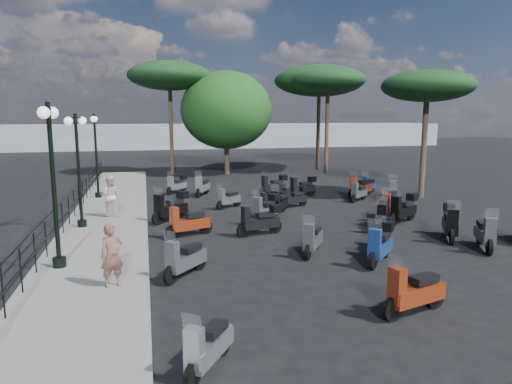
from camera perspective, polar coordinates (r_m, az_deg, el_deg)
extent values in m
plane|color=black|center=(16.81, 3.99, -4.66)|extent=(120.00, 120.00, 0.00)
cube|color=slate|center=(19.01, -17.99, -3.21)|extent=(3.00, 30.00, 0.15)
cylinder|color=black|center=(10.41, -29.09, -10.86)|extent=(0.04, 0.04, 1.10)
cylinder|color=black|center=(11.66, -27.33, -8.58)|extent=(0.04, 0.04, 1.10)
cylinder|color=black|center=(12.94, -25.93, -6.75)|extent=(0.04, 0.04, 1.10)
cylinder|color=black|center=(14.23, -24.79, -5.24)|extent=(0.04, 0.04, 1.10)
cylinder|color=black|center=(15.54, -23.84, -3.99)|extent=(0.04, 0.04, 1.10)
cylinder|color=black|center=(16.85, -23.05, -2.93)|extent=(0.04, 0.04, 1.10)
cylinder|color=black|center=(18.18, -22.37, -2.02)|extent=(0.04, 0.04, 1.10)
cylinder|color=black|center=(19.51, -21.79, -1.24)|extent=(0.04, 0.04, 1.10)
cylinder|color=black|center=(20.84, -21.28, -0.55)|extent=(0.04, 0.04, 1.10)
cylinder|color=black|center=(22.18, -20.83, 0.05)|extent=(0.04, 0.04, 1.10)
cylinder|color=black|center=(23.53, -20.43, 0.58)|extent=(0.04, 0.04, 1.10)
cylinder|color=black|center=(24.87, -20.08, 1.06)|extent=(0.04, 0.04, 1.10)
cylinder|color=black|center=(26.22, -19.76, 1.48)|extent=(0.04, 0.04, 1.10)
cylinder|color=black|center=(27.57, -19.47, 1.87)|extent=(0.04, 0.04, 1.10)
cylinder|color=black|center=(28.92, -19.21, 2.22)|extent=(0.04, 0.04, 1.10)
cylinder|color=black|center=(30.27, -18.97, 2.53)|extent=(0.04, 0.04, 1.10)
cylinder|color=black|center=(31.63, -18.76, 2.82)|extent=(0.04, 0.04, 1.10)
cube|color=black|center=(18.75, -22.17, -0.02)|extent=(0.04, 26.00, 0.04)
cube|color=black|center=(18.84, -22.07, -1.61)|extent=(0.04, 26.00, 0.04)
cylinder|color=black|center=(13.29, -23.36, -8.05)|extent=(0.34, 0.34, 0.26)
cylinder|color=black|center=(12.85, -23.95, 0.60)|extent=(0.12, 0.12, 4.30)
cylinder|color=black|center=(12.72, -24.56, 9.49)|extent=(0.07, 0.97, 0.04)
sphere|color=white|center=(13.20, -24.08, 9.02)|extent=(0.30, 0.30, 0.30)
sphere|color=white|center=(12.25, -25.02, 8.98)|extent=(0.30, 0.30, 0.30)
cylinder|color=black|center=(17.66, -20.91, -3.68)|extent=(0.32, 0.32, 0.24)
cylinder|color=black|center=(17.35, -21.28, 2.44)|extent=(0.11, 0.11, 4.04)
cylinder|color=black|center=(17.24, -21.66, 8.61)|extent=(0.38, 0.85, 0.04)
sphere|color=white|center=(17.63, -20.89, 8.34)|extent=(0.28, 0.28, 0.28)
sphere|color=white|center=(16.85, -22.42, 8.22)|extent=(0.28, 0.28, 0.28)
cylinder|color=black|center=(23.70, -19.08, -0.33)|extent=(0.32, 0.32, 0.24)
cylinder|color=black|center=(23.47, -19.33, 4.26)|extent=(0.11, 0.11, 4.05)
cylinder|color=black|center=(23.39, -19.59, 8.83)|extent=(0.07, 0.91, 0.04)
sphere|color=white|center=(23.84, -19.51, 8.60)|extent=(0.28, 0.28, 0.28)
sphere|color=white|center=(22.93, -19.64, 8.57)|extent=(0.28, 0.28, 0.28)
imported|color=brown|center=(11.23, -17.56, -7.56)|extent=(0.64, 0.54, 1.50)
imported|color=beige|center=(18.96, -17.79, -0.47)|extent=(0.85, 0.69, 1.64)
cylinder|color=black|center=(7.50, -7.94, -21.82)|extent=(0.33, 0.41, 0.44)
cylinder|color=black|center=(8.35, -4.07, -18.28)|extent=(0.33, 0.41, 0.44)
cube|color=#A7A9B1|center=(7.87, -5.74, -18.77)|extent=(0.94, 1.15, 0.31)
cube|color=black|center=(7.88, -5.24, -16.64)|extent=(0.54, 0.61, 0.13)
cube|color=#A7A9B1|center=(7.35, -7.73, -18.74)|extent=(0.34, 0.32, 0.64)
plane|color=white|center=(7.12, -8.03, -16.01)|extent=(0.33, 0.26, 0.34)
cylinder|color=black|center=(11.57, -10.62, -10.16)|extent=(0.40, 0.43, 0.49)
cylinder|color=black|center=(12.49, -7.06, -8.58)|extent=(0.40, 0.43, 0.49)
cube|color=#4E5056|center=(12.01, -8.64, -8.45)|extent=(1.15, 1.22, 0.35)
cube|color=black|center=(12.06, -8.18, -6.94)|extent=(0.64, 0.66, 0.14)
cube|color=#4E5056|center=(11.49, -10.43, -7.84)|extent=(0.38, 0.37, 0.71)
plane|color=white|center=(11.31, -10.70, -5.70)|extent=(0.34, 0.32, 0.38)
cylinder|color=black|center=(15.63, -10.40, -4.94)|extent=(0.51, 0.27, 0.50)
cylinder|color=black|center=(16.16, -6.33, -4.36)|extent=(0.51, 0.27, 0.50)
cube|color=maroon|center=(15.86, -8.18, -3.96)|extent=(1.40, 0.81, 0.36)
cube|color=black|center=(15.87, -7.63, -2.86)|extent=(0.70, 0.51, 0.15)
cube|color=maroon|center=(15.55, -10.17, -3.18)|extent=(0.33, 0.37, 0.73)
plane|color=white|center=(15.43, -10.44, -1.51)|extent=(0.22, 0.40, 0.39)
cylinder|color=black|center=(15.62, -1.56, -4.81)|extent=(0.50, 0.20, 0.49)
cylinder|color=black|center=(16.15, 2.40, -4.34)|extent=(0.50, 0.20, 0.49)
cube|color=black|center=(15.85, 0.62, -3.92)|extent=(1.37, 0.62, 0.35)
cube|color=black|center=(15.86, 1.18, -2.85)|extent=(0.66, 0.43, 0.14)
cube|color=black|center=(15.54, -1.30, -3.11)|extent=(0.28, 0.35, 0.71)
plane|color=white|center=(15.43, -1.51, -1.47)|extent=(0.16, 0.39, 0.38)
cube|color=black|center=(16.01, 2.48, -2.07)|extent=(0.41, 0.39, 0.26)
cylinder|color=black|center=(17.75, -12.18, -3.21)|extent=(0.48, 0.43, 0.53)
cylinder|color=black|center=(18.64, -9.15, -2.50)|extent=(0.48, 0.43, 0.53)
cube|color=black|center=(18.18, -10.52, -2.20)|extent=(1.34, 1.22, 0.38)
cube|color=black|center=(18.25, -10.12, -1.16)|extent=(0.72, 0.68, 0.16)
cube|color=black|center=(17.70, -12.02, -1.55)|extent=(0.40, 0.41, 0.78)
plane|color=white|center=(17.57, -12.24, 0.02)|extent=(0.34, 0.38, 0.41)
cube|color=black|center=(18.52, -9.16, -0.35)|extent=(0.52, 0.51, 0.29)
cylinder|color=black|center=(24.34, -10.70, 0.16)|extent=(0.37, 0.38, 0.44)
cylinder|color=black|center=(25.18, -9.05, 0.52)|extent=(0.37, 0.38, 0.44)
cube|color=#A7A9B1|center=(24.77, -9.80, 0.74)|extent=(1.06, 1.09, 0.31)
cube|color=black|center=(24.85, -9.59, 1.38)|extent=(0.58, 0.59, 0.13)
cube|color=#A7A9B1|center=(24.33, -10.61, 1.17)|extent=(0.34, 0.34, 0.65)
plane|color=white|center=(24.23, -10.73, 2.13)|extent=(0.30, 0.30, 0.34)
cube|color=black|center=(25.11, -9.06, 1.86)|extent=(0.43, 0.43, 0.24)
cylinder|color=black|center=(9.89, 16.72, -13.86)|extent=(0.52, 0.24, 0.51)
cylinder|color=black|center=(10.79, 21.48, -12.11)|extent=(0.52, 0.24, 0.51)
cube|color=maroon|center=(10.30, 19.47, -11.90)|extent=(1.42, 0.73, 0.36)
cube|color=black|center=(10.33, 20.23, -10.13)|extent=(0.70, 0.48, 0.15)
cube|color=maroon|center=(9.77, 17.21, -11.11)|extent=(0.31, 0.37, 0.74)
plane|color=white|center=(9.57, 17.08, -8.52)|extent=(0.19, 0.41, 0.39)
cylinder|color=black|center=(13.31, 6.51, -7.46)|extent=(0.35, 0.45, 0.48)
cylinder|color=black|center=(14.42, 7.62, -6.15)|extent=(0.35, 0.45, 0.48)
cube|color=#4E5056|center=(13.86, 7.15, -6.02)|extent=(0.99, 1.26, 0.34)
cube|color=black|center=(13.95, 7.33, -4.74)|extent=(0.58, 0.66, 0.14)
cube|color=#4E5056|center=(13.25, 6.63, -5.48)|extent=(0.37, 0.35, 0.69)
plane|color=white|center=(13.09, 6.60, -3.66)|extent=(0.36, 0.27, 0.37)
cylinder|color=black|center=(12.81, 14.42, -8.32)|extent=(0.43, 0.44, 0.51)
cylinder|color=black|center=(13.98, 15.91, -6.87)|extent=(0.43, 0.44, 0.51)
cube|color=navy|center=(13.39, 15.30, -6.72)|extent=(1.22, 1.23, 0.36)
cube|color=black|center=(13.48, 15.56, -5.32)|extent=(0.67, 0.67, 0.15)
cube|color=navy|center=(12.75, 14.62, -6.13)|extent=(0.39, 0.39, 0.74)
plane|color=white|center=(12.57, 14.63, -4.12)|extent=(0.34, 0.34, 0.39)
cube|color=black|center=(13.83, 16.06, -4.16)|extent=(0.49, 0.49, 0.27)
cylinder|color=black|center=(18.63, 2.34, -2.46)|extent=(0.36, 0.47, 0.50)
cylinder|color=black|center=(19.79, 3.45, -1.75)|extent=(0.36, 0.47, 0.50)
cube|color=black|center=(19.22, 2.96, -1.52)|extent=(1.04, 1.31, 0.35)
cube|color=black|center=(19.33, 3.13, -0.59)|extent=(0.60, 0.69, 0.14)
cube|color=black|center=(18.61, 2.43, -0.97)|extent=(0.38, 0.36, 0.72)
plane|color=white|center=(18.47, 2.38, 0.41)|extent=(0.37, 0.29, 0.38)
cylinder|color=black|center=(20.15, -4.46, -1.65)|extent=(0.40, 0.32, 0.43)
cylinder|color=black|center=(20.91, -2.37, -1.22)|extent=(0.40, 0.32, 0.43)
cube|color=gray|center=(20.53, -3.31, -0.97)|extent=(1.12, 0.93, 0.31)
cube|color=black|center=(20.59, -3.03, -0.23)|extent=(0.59, 0.53, 0.13)
cube|color=gray|center=(20.12, -4.33, -0.47)|extent=(0.32, 0.33, 0.63)
plane|color=white|center=(20.02, -4.45, 0.65)|extent=(0.26, 0.32, 0.33)
cylinder|color=black|center=(23.30, -7.20, -0.11)|extent=(0.32, 0.48, 0.49)
cylinder|color=black|center=(24.42, -6.18, 0.35)|extent=(0.32, 0.48, 0.49)
cube|color=#A7A9B1|center=(23.88, -6.65, 0.58)|extent=(0.92, 1.33, 0.34)
cube|color=black|center=(24.00, -6.52, 1.31)|extent=(0.55, 0.68, 0.14)
cube|color=#A7A9B1|center=(23.30, -7.16, 1.05)|extent=(0.37, 0.34, 0.71)
plane|color=white|center=(23.18, -7.23, 2.15)|extent=(0.38, 0.25, 0.38)
cylinder|color=black|center=(10.24, 16.94, -13.28)|extent=(0.44, 0.19, 0.43)
cylinder|color=black|center=(10.97, 21.09, -11.95)|extent=(0.44, 0.19, 0.43)
cube|color=black|center=(10.57, 19.31, -11.74)|extent=(1.20, 0.56, 0.30)
cube|color=black|center=(10.59, 19.97, -10.29)|extent=(0.58, 0.38, 0.13)
cube|color=black|center=(10.13, 17.36, -11.04)|extent=(0.25, 0.31, 0.63)
plane|color=white|center=(9.97, 17.25, -8.93)|extent=(0.15, 0.35, 0.33)
cylinder|color=black|center=(14.04, 15.14, -6.90)|extent=(0.35, 0.41, 0.45)
cylinder|color=black|center=(15.10, 15.84, -5.77)|extent=(0.35, 0.41, 0.45)
cube|color=black|center=(14.57, 15.56, -5.63)|extent=(1.00, 1.15, 0.32)
cube|color=black|center=(14.66, 15.71, -4.49)|extent=(0.56, 0.61, 0.13)
cube|color=black|center=(14.00, 15.27, -5.13)|extent=(0.35, 0.33, 0.65)
plane|color=white|center=(13.84, 15.30, -3.51)|extent=(0.32, 0.28, 0.35)
cube|color=black|center=(14.98, 15.96, -3.55)|extent=(0.43, 0.43, 0.24)
cylinder|color=black|center=(17.16, 0.03, -3.48)|extent=(0.44, 0.42, 0.50)
cylinder|color=black|center=(18.20, 2.17, -2.73)|extent=(0.44, 0.42, 0.50)
cube|color=#4E5056|center=(17.68, 1.22, -2.46)|extent=(1.23, 1.20, 0.36)
cube|color=black|center=(17.77, 1.53, -1.44)|extent=(0.67, 0.66, 0.15)
cube|color=#4E5056|center=(17.13, 0.18, -1.85)|extent=(0.38, 0.39, 0.73)
plane|color=white|center=(16.99, 0.07, -0.33)|extent=(0.33, 0.35, 0.39)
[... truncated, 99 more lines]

